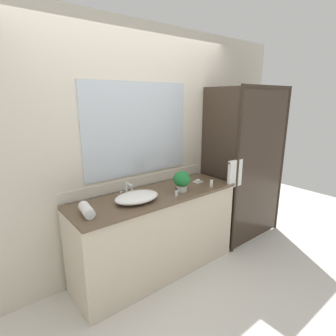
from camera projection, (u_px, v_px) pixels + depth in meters
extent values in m
plane|color=silver|center=(157.00, 270.00, 2.97)|extent=(8.00, 8.00, 0.00)
cube|color=beige|center=(137.00, 151.00, 2.90)|extent=(4.40, 0.05, 2.60)
cube|color=beige|center=(140.00, 181.00, 2.97)|extent=(1.80, 0.01, 0.11)
cube|color=silver|center=(138.00, 129.00, 2.82)|extent=(1.25, 0.01, 0.97)
cube|color=beige|center=(157.00, 234.00, 2.87)|extent=(1.80, 0.56, 0.87)
cube|color=brown|center=(157.00, 195.00, 2.75)|extent=(1.80, 0.58, 0.03)
cylinder|color=#2D2319|center=(282.00, 162.00, 3.69)|extent=(0.04, 0.04, 2.00)
cylinder|color=#2D2319|center=(237.00, 174.00, 3.09)|extent=(0.04, 0.04, 2.00)
cube|color=#2D2319|center=(269.00, 87.00, 3.14)|extent=(1.00, 0.04, 0.04)
cube|color=#382B21|center=(261.00, 167.00, 3.39)|extent=(0.96, 0.01, 1.96)
cube|color=#382B21|center=(218.00, 169.00, 3.30)|extent=(0.01, 0.57, 1.96)
cylinder|color=#2D2319|center=(236.00, 162.00, 3.05)|extent=(0.32, 0.02, 0.02)
cube|color=white|center=(235.00, 173.00, 3.08)|extent=(0.22, 0.04, 0.32)
ellipsoid|color=white|center=(137.00, 197.00, 2.54)|extent=(0.45, 0.31, 0.08)
cube|color=silver|center=(127.00, 195.00, 2.69)|extent=(0.17, 0.04, 0.02)
cylinder|color=silver|center=(126.00, 188.00, 2.68)|extent=(0.02, 0.02, 0.12)
cylinder|color=silver|center=(129.00, 184.00, 2.62)|extent=(0.02, 0.10, 0.02)
cylinder|color=silver|center=(121.00, 193.00, 2.65)|extent=(0.02, 0.02, 0.04)
cylinder|color=silver|center=(132.00, 191.00, 2.72)|extent=(0.02, 0.02, 0.04)
cylinder|color=beige|center=(182.00, 188.00, 2.82)|extent=(0.11, 0.11, 0.06)
ellipsoid|color=#1F7033|center=(182.00, 179.00, 2.79)|extent=(0.18, 0.18, 0.16)
cube|color=silver|center=(198.00, 182.00, 3.12)|extent=(0.10, 0.07, 0.01)
ellipsoid|color=silver|center=(198.00, 180.00, 3.12)|extent=(0.07, 0.04, 0.02)
cylinder|color=silver|center=(176.00, 193.00, 2.67)|extent=(0.03, 0.03, 0.07)
cylinder|color=black|center=(176.00, 189.00, 2.66)|extent=(0.02, 0.02, 0.01)
cylinder|color=white|center=(211.00, 183.00, 2.96)|extent=(0.03, 0.03, 0.08)
cylinder|color=black|center=(212.00, 179.00, 2.95)|extent=(0.03, 0.03, 0.01)
cylinder|color=white|center=(87.00, 210.00, 2.24)|extent=(0.12, 0.23, 0.09)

